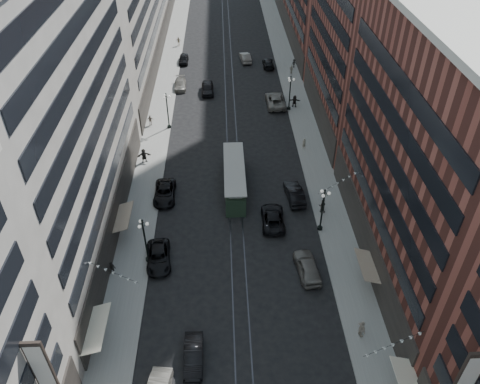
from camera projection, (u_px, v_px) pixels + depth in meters
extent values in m
plane|color=black|center=(231.00, 111.00, 73.56)|extent=(220.00, 220.00, 0.00)
cube|color=gray|center=(166.00, 84.00, 81.05)|extent=(4.00, 180.00, 0.15)
cube|color=gray|center=(292.00, 82.00, 81.75)|extent=(4.00, 180.00, 0.15)
cube|color=#2D2D33|center=(225.00, 84.00, 81.41)|extent=(0.12, 180.00, 0.02)
cube|color=#2D2D33|center=(233.00, 84.00, 81.46)|extent=(0.12, 180.00, 0.02)
cube|color=#A49E92|center=(52.00, 118.00, 43.14)|extent=(8.00, 36.00, 28.00)
cube|color=brown|center=(429.00, 158.00, 41.51)|extent=(8.00, 30.00, 24.00)
cylinder|color=black|center=(148.00, 259.00, 47.87)|extent=(0.56, 0.56, 0.30)
cylinder|color=black|center=(145.00, 242.00, 46.36)|extent=(0.18, 0.18, 5.20)
sphere|color=black|center=(142.00, 221.00, 44.64)|extent=(0.24, 0.24, 0.24)
sphere|color=white|center=(147.00, 224.00, 44.90)|extent=(0.36, 0.36, 0.36)
sphere|color=white|center=(141.00, 221.00, 45.19)|extent=(0.36, 0.36, 0.36)
sphere|color=white|center=(140.00, 227.00, 44.57)|extent=(0.36, 0.36, 0.36)
cylinder|color=black|center=(169.00, 127.00, 69.15)|extent=(0.56, 0.56, 0.30)
cylinder|color=black|center=(168.00, 112.00, 67.64)|extent=(0.18, 0.18, 5.20)
sphere|color=black|center=(166.00, 94.00, 65.92)|extent=(0.24, 0.24, 0.24)
sphere|color=white|center=(169.00, 97.00, 66.18)|extent=(0.36, 0.36, 0.36)
sphere|color=white|center=(165.00, 95.00, 66.46)|extent=(0.36, 0.36, 0.36)
sphere|color=white|center=(164.00, 98.00, 65.85)|extent=(0.36, 0.36, 0.36)
cylinder|color=black|center=(320.00, 228.00, 51.61)|extent=(0.56, 0.56, 0.30)
cylinder|color=black|center=(322.00, 211.00, 50.10)|extent=(0.18, 0.18, 5.20)
sphere|color=black|center=(325.00, 190.00, 48.38)|extent=(0.24, 0.24, 0.24)
sphere|color=white|center=(329.00, 193.00, 48.64)|extent=(0.36, 0.36, 0.36)
sphere|color=white|center=(322.00, 191.00, 48.93)|extent=(0.36, 0.36, 0.36)
sphere|color=white|center=(323.00, 196.00, 48.31)|extent=(0.36, 0.36, 0.36)
cylinder|color=black|center=(289.00, 108.00, 73.67)|extent=(0.56, 0.56, 0.30)
cylinder|color=black|center=(290.00, 94.00, 72.17)|extent=(0.18, 0.18, 5.20)
sphere|color=black|center=(291.00, 77.00, 70.45)|extent=(0.24, 0.24, 0.24)
sphere|color=white|center=(294.00, 79.00, 70.71)|extent=(0.36, 0.36, 0.36)
sphere|color=white|center=(289.00, 78.00, 70.99)|extent=(0.36, 0.36, 0.36)
sphere|color=white|center=(290.00, 81.00, 70.38)|extent=(0.36, 0.36, 0.36)
cube|color=#213423|center=(234.00, 180.00, 57.07)|extent=(2.31, 11.09, 2.40)
cube|color=gray|center=(234.00, 170.00, 56.16)|extent=(1.48, 10.17, 0.55)
cube|color=gray|center=(234.00, 168.00, 55.93)|extent=(2.50, 11.28, 0.14)
cylinder|color=black|center=(236.00, 208.00, 54.33)|extent=(2.13, 0.65, 0.65)
cylinder|color=black|center=(233.00, 167.00, 60.89)|extent=(2.13, 0.65, 0.65)
imported|color=black|center=(159.00, 257.00, 47.54)|extent=(2.89, 5.35, 1.42)
imported|color=#656059|center=(307.00, 267.00, 46.31)|extent=(2.54, 5.19, 1.70)
imported|color=black|center=(193.00, 356.00, 38.63)|extent=(1.59, 4.43, 1.45)
imported|color=black|center=(112.00, 268.00, 46.05)|extent=(0.75, 0.44, 1.51)
imported|color=#B8AB98|center=(362.00, 329.00, 40.25)|extent=(0.75, 1.20, 1.89)
imported|color=black|center=(165.00, 193.00, 55.88)|extent=(2.52, 5.37, 1.48)
imported|color=slate|center=(180.00, 84.00, 79.62)|extent=(2.12, 4.87, 1.39)
imported|color=black|center=(184.00, 59.00, 88.28)|extent=(1.75, 4.29, 1.46)
imported|color=black|center=(295.00, 194.00, 55.61)|extent=(2.22, 5.16, 1.65)
imported|color=slate|center=(275.00, 100.00, 74.62)|extent=(3.02, 6.33, 1.74)
imported|color=black|center=(268.00, 63.00, 86.78)|extent=(1.97, 4.83, 1.40)
imported|color=black|center=(208.00, 88.00, 78.07)|extent=(2.11, 5.00, 1.69)
imported|color=slate|center=(245.00, 57.00, 88.78)|extent=(2.26, 4.93, 1.57)
imported|color=black|center=(144.00, 156.00, 61.52)|extent=(1.88, 0.97, 1.94)
imported|color=gray|center=(150.00, 120.00, 69.29)|extent=(0.99, 0.51, 1.64)
imported|color=black|center=(322.00, 206.00, 53.51)|extent=(0.94, 0.67, 1.74)
imported|color=#9E9783|center=(304.00, 143.00, 64.24)|extent=(0.67, 0.54, 1.59)
imported|color=black|center=(294.00, 63.00, 86.15)|extent=(1.08, 0.73, 1.55)
imported|color=black|center=(273.00, 218.00, 52.28)|extent=(2.60, 5.42, 1.49)
imported|color=black|center=(295.00, 101.00, 73.79)|extent=(1.86, 0.78, 1.95)
imported|color=#9B9781|center=(291.00, 69.00, 84.01)|extent=(0.85, 0.97, 1.53)
imported|color=beige|center=(178.00, 41.00, 94.68)|extent=(1.12, 0.66, 1.80)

